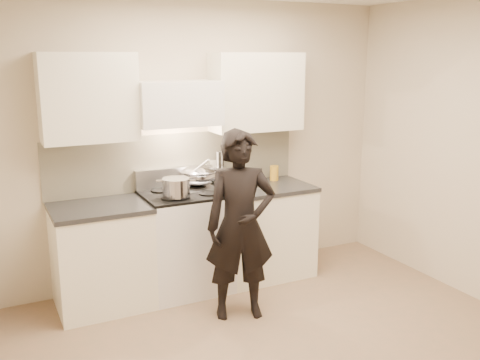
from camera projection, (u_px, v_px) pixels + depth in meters
name	position (u px, v px, depth m)	size (l,w,h in m)	color
ground_plane	(292.00, 352.00, 4.00)	(4.00, 4.00, 0.00)	#88674D
room_shell	(263.00, 135.00, 3.94)	(4.04, 3.54, 2.70)	#C2B49E
stove	(185.00, 241.00, 5.01)	(0.76, 0.65, 0.96)	white
counter_right	(263.00, 230.00, 5.37)	(0.92, 0.67, 0.92)	white
counter_left	(102.00, 256.00, 4.67)	(0.82, 0.67, 0.92)	white
wok	(198.00, 175.00, 5.09)	(0.38, 0.46, 0.30)	#ACACB9
stock_pot	(176.00, 187.00, 4.70)	(0.32, 0.32, 0.16)	#ACACB9
utensil_crock	(220.00, 174.00, 5.30)	(0.12, 0.12, 0.33)	#BCBCBE
spice_jar	(248.00, 177.00, 5.42)	(0.04, 0.04, 0.10)	orange
oil_glass	(274.00, 173.00, 5.48)	(0.09, 0.09, 0.15)	#BE8C20
person	(240.00, 225.00, 4.42)	(0.58, 0.38, 1.60)	black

